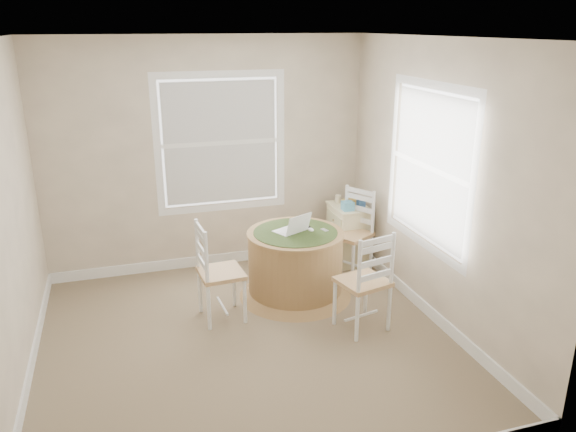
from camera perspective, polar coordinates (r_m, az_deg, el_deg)
name	(u,v)px	position (r m, az deg, el deg)	size (l,w,h in m)	color
room	(259,196)	(4.81, -3.01, 2.00)	(3.64, 3.64, 2.64)	#7A6A4D
round_table	(295,261)	(5.79, 0.75, -4.60)	(1.17, 1.17, 0.71)	olive
chair_left	(221,272)	(5.36, -6.82, -5.71)	(0.42, 0.40, 0.95)	white
chair_near	(363,281)	(5.19, 7.61, -6.57)	(0.42, 0.40, 0.95)	white
chair_right	(350,234)	(6.31, 6.28, -1.81)	(0.42, 0.40, 0.95)	white
laptop	(292,229)	(5.67, 0.42, -1.33)	(0.39, 0.38, 0.22)	white
mouse	(311,230)	(5.72, 2.33, -1.39)	(0.06, 0.09, 0.03)	white
phone	(324,230)	(5.73, 3.73, -1.47)	(0.04, 0.09, 0.02)	#B7BABF
keys	(307,227)	(5.80, 1.93, -1.15)	(0.06, 0.05, 0.03)	black
corner_chest	(348,234)	(6.66, 6.12, -1.80)	(0.40, 0.53, 0.70)	beige
tissue_box	(348,205)	(6.39, 6.09, 1.07)	(0.12, 0.12, 0.10)	#55A3C3
box_yellow	(349,202)	(6.59, 6.26, 1.42)	(0.15, 0.10, 0.06)	gold
box_blue	(360,203)	(6.47, 7.31, 1.32)	(0.08, 0.08, 0.12)	#3766A6
cup_cream	(339,199)	(6.63, 5.20, 1.71)	(0.07, 0.07, 0.09)	beige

